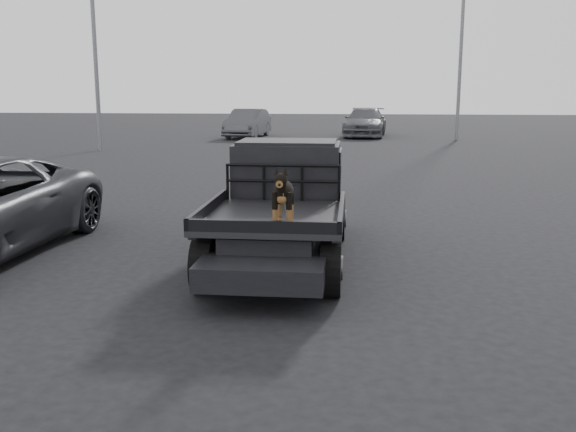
# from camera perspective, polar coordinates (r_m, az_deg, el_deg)

# --- Properties ---
(ground) EXTENTS (120.00, 120.00, 0.00)m
(ground) POSITION_cam_1_polar(r_m,az_deg,el_deg) (8.57, -6.81, -6.80)
(ground) COLOR black
(ground) RESTS_ON ground
(flatbed_ute) EXTENTS (2.00, 5.40, 0.92)m
(flatbed_ute) POSITION_cam_1_polar(r_m,az_deg,el_deg) (9.98, -0.58, -1.39)
(flatbed_ute) COLOR black
(flatbed_ute) RESTS_ON ground
(ute_cab) EXTENTS (1.72, 1.30, 0.88)m
(ute_cab) POSITION_cam_1_polar(r_m,az_deg,el_deg) (10.76, -0.02, 4.40)
(ute_cab) COLOR black
(ute_cab) RESTS_ON flatbed_ute
(headache_rack) EXTENTS (1.80, 0.08, 0.55)m
(headache_rack) POSITION_cam_1_polar(r_m,az_deg,el_deg) (10.04, -0.46, 2.96)
(headache_rack) COLOR black
(headache_rack) RESTS_ON flatbed_ute
(dog) EXTENTS (0.32, 0.60, 0.74)m
(dog) POSITION_cam_1_polar(r_m,az_deg,el_deg) (8.24, -0.41, 1.79)
(dog) COLOR black
(dog) RESTS_ON flatbed_ute
(distant_car_a) EXTENTS (2.05, 4.80, 1.54)m
(distant_car_a) POSITION_cam_1_polar(r_m,az_deg,el_deg) (35.43, -3.60, 8.23)
(distant_car_a) COLOR #434448
(distant_car_a) RESTS_ON ground
(distant_car_b) EXTENTS (2.65, 5.55, 1.56)m
(distant_car_b) POSITION_cam_1_polar(r_m,az_deg,el_deg) (36.43, 6.87, 8.28)
(distant_car_b) COLOR #4F5055
(distant_car_b) RESTS_ON ground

